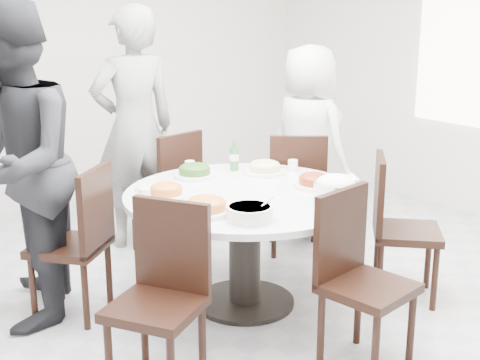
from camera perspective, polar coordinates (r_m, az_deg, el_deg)
floor at (r=4.15m, az=-0.32°, el=-12.21°), size 6.00×6.00×0.01m
wall_back at (r=6.35m, az=-17.10°, el=10.05°), size 6.00×0.01×2.80m
dining_table at (r=4.25m, az=0.41°, el=-5.93°), size 1.50×1.50×0.75m
chair_ne at (r=5.14m, az=4.76°, el=-0.99°), size 0.59×0.59×0.95m
chair_n at (r=5.17m, az=-6.46°, el=-0.95°), size 0.49×0.49×0.95m
chair_nw at (r=4.22m, az=-14.36°, el=-5.18°), size 0.59×0.59×0.95m
chair_sw at (r=3.34m, az=-7.26°, el=-10.40°), size 0.58×0.58×0.95m
chair_s at (r=3.59m, az=10.92°, el=-8.69°), size 0.48×0.48×0.95m
chair_se at (r=4.44m, az=14.08°, el=-4.08°), size 0.59×0.59×0.95m
diner_right at (r=5.47m, az=5.83°, el=3.29°), size 0.58×0.81×1.56m
diner_middle at (r=5.25m, az=-9.03°, el=4.41°), size 0.74×0.54×1.87m
diner_left at (r=4.10m, az=-18.72°, el=1.08°), size 1.08×1.17×1.93m
dish_greens at (r=4.48m, az=-3.91°, el=0.66°), size 0.27×0.27×0.07m
dish_pale at (r=4.55m, az=2.12°, el=0.96°), size 0.27×0.27×0.07m
dish_orange at (r=4.04m, az=-6.30°, el=-1.07°), size 0.25×0.25×0.07m
dish_redbrown at (r=4.25m, az=6.37°, el=-0.23°), size 0.25×0.25×0.06m
dish_tofu at (r=3.73m, az=-2.91°, el=-2.31°), size 0.29×0.29×0.08m
rice_bowl at (r=3.99m, az=8.26°, el=-0.97°), size 0.28×0.28×0.12m
soup_bowl at (r=3.62m, az=0.82°, el=-2.84°), size 0.26×0.26×0.08m
beverage_bottle at (r=4.64m, az=-0.50°, el=2.14°), size 0.06×0.06×0.22m
tea_cups at (r=4.59m, az=-3.87°, el=1.09°), size 0.07×0.07×0.08m
chopsticks at (r=4.68m, az=-4.71°, el=0.92°), size 0.24×0.04×0.01m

